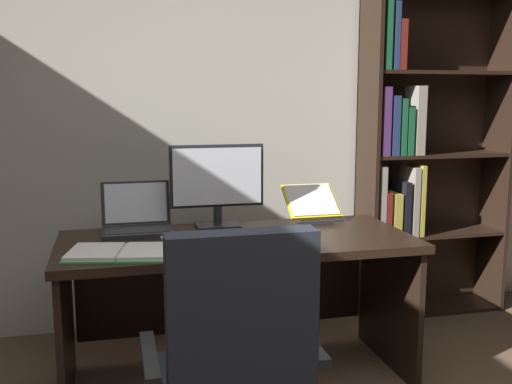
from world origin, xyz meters
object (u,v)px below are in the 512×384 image
Objects in this scene: computer_mouse at (295,237)px; pen at (183,237)px; open_binder at (121,252)px; laptop at (137,222)px; notepad at (179,239)px; bookshelf at (416,161)px; keyboard at (232,243)px; monitor at (217,186)px; desk at (234,272)px; reading_stand_with_book at (312,204)px.

pen is at bearing 162.80° from computer_mouse.
open_binder is (-0.79, -0.05, -0.01)m from computer_mouse.
laptop is 0.29m from notepad.
computer_mouse is 0.54m from notepad.
bookshelf is 4.88× the size of keyboard.
monitor is 0.44m from laptop.
laptop is 0.70× the size of open_binder.
monitor is 0.37m from notepad.
notepad is (-0.22, 0.16, -0.01)m from keyboard.
reading_stand_with_book reaches higher than desk.
pen is (0.02, 0.00, 0.01)m from notepad.
bookshelf is 14.63× the size of pen.
desk is 1.49m from bookshelf.
bookshelf is at bearing 30.66° from keyboard.
open_binder is (-0.09, -0.42, -0.04)m from laptop.
pen is at bearing -47.23° from laptop.
reading_stand_with_book reaches higher than keyboard.
reading_stand_with_book is at bearing 61.70° from computer_mouse.
computer_mouse is (0.30, 0.00, 0.01)m from keyboard.
bookshelf is 2.04m from open_binder.
desk is 0.64m from open_binder.
notepad is (-0.28, -0.05, 0.20)m from desk.
monitor is at bearing 46.78° from pen.
open_binder is (-0.49, -0.05, -0.00)m from keyboard.
reading_stand_with_book is at bearing 25.15° from desk.
bookshelf is 19.69× the size of computer_mouse.
laptop is at bearing 132.77° from pen.
monitor is 3.44× the size of pen.
monitor reaches higher than pen.
laptop reaches higher than desk.
bookshelf is at bearing 37.33° from computer_mouse.
monitor reaches higher than desk.
reading_stand_with_book is 0.81m from notepad.
keyboard is at bearing -104.25° from desk.
computer_mouse is (-1.05, -0.80, -0.24)m from bookshelf.
notepad is 0.02m from pen.
laptop is (-0.40, 0.00, -0.16)m from monitor.
computer_mouse is at bearing 15.28° from open_binder.
reading_stand_with_book reaches higher than pen.
computer_mouse is at bearing -17.20° from pen.
keyboard is 4.04× the size of computer_mouse.
monitor reaches higher than laptop.
pen is (-0.20, -0.21, -0.20)m from monitor.
desk is 0.60m from reading_stand_with_book.
notepad is at bearing 180.00° from pen.
notepad is at bearing 163.42° from computer_mouse.
keyboard is (-1.35, -0.80, -0.25)m from bookshelf.
desk is at bearing -155.51° from bookshelf.
computer_mouse is at bearing 0.00° from keyboard.
pen is (0.29, 0.21, 0.00)m from open_binder.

